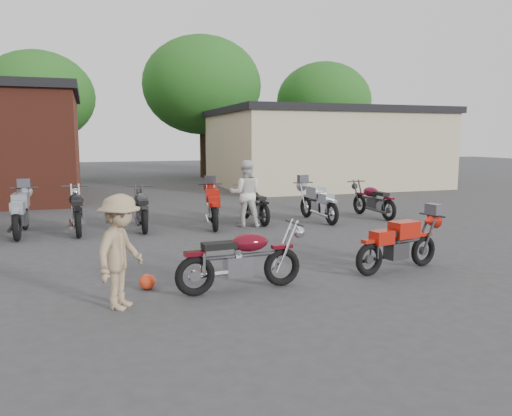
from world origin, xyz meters
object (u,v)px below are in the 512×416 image
object	(u,v)px
helmet	(147,282)
row_bike_2	(77,208)
row_bike_4	(213,204)
row_bike_7	(373,198)
row_bike_3	(142,207)
row_bike_6	(318,201)
sportbike	(399,241)
row_bike_1	(21,211)
vintage_motorcycle	(242,255)
row_bike_5	(254,202)
person_light	(246,194)
person_tan	(121,252)

from	to	relation	value
helmet	row_bike_2	distance (m)	5.57
row_bike_4	row_bike_7	distance (m)	4.93
row_bike_3	row_bike_6	size ratio (longest dim) A/B	1.01
row_bike_4	row_bike_7	size ratio (longest dim) A/B	1.06
sportbike	row_bike_6	distance (m)	5.46
row_bike_3	row_bike_1	bearing A→B (deg)	89.07
row_bike_7	row_bike_1	bearing A→B (deg)	83.43
row_bike_1	row_bike_6	size ratio (longest dim) A/B	1.04
row_bike_1	row_bike_2	bearing A→B (deg)	-92.09
helmet	row_bike_7	bearing A→B (deg)	35.69
row_bike_2	row_bike_3	bearing A→B (deg)	-94.56
row_bike_4	row_bike_6	xyz separation A→B (m)	(3.06, -0.07, -0.02)
vintage_motorcycle	sportbike	size ratio (longest dim) A/B	1.08
row_bike_4	row_bike_6	size ratio (longest dim) A/B	1.03
sportbike	row_bike_5	size ratio (longest dim) A/B	0.94
row_bike_3	helmet	bearing A→B (deg)	176.17
helmet	row_bike_4	world-z (taller)	row_bike_4
helmet	row_bike_2	world-z (taller)	row_bike_2
vintage_motorcycle	row_bike_2	xyz separation A→B (m)	(-2.51, 5.97, 0.04)
sportbike	person_light	xyz separation A→B (m)	(-1.23, 5.19, 0.36)
helmet	row_bike_4	xyz separation A→B (m)	(2.31, 5.15, 0.48)
helmet	row_bike_4	distance (m)	5.67
person_light	row_bike_3	bearing A→B (deg)	7.00
person_light	row_bike_7	bearing A→B (deg)	-158.74
vintage_motorcycle	row_bike_7	distance (m)	8.19
sportbike	row_bike_7	xyz separation A→B (m)	(2.85, 5.48, 0.04)
row_bike_4	helmet	bearing A→B (deg)	165.38
sportbike	row_bike_3	xyz separation A→B (m)	(-3.91, 5.67, 0.06)
vintage_motorcycle	sportbike	bearing A→B (deg)	1.50
sportbike	row_bike_1	world-z (taller)	row_bike_1
row_bike_2	row_bike_6	bearing A→B (deg)	-95.72
row_bike_4	row_bike_5	xyz separation A→B (m)	(1.27, 0.32, -0.04)
row_bike_1	row_bike_4	xyz separation A→B (m)	(4.72, -0.34, -0.00)
sportbike	row_bike_5	xyz separation A→B (m)	(-0.81, 5.75, 0.03)
vintage_motorcycle	person_tan	world-z (taller)	person_tan
person_tan	row_bike_2	bearing A→B (deg)	38.91
person_light	row_bike_3	distance (m)	2.74
person_tan	vintage_motorcycle	bearing A→B (deg)	-50.28
row_bike_1	row_bike_3	bearing A→B (deg)	-91.92
row_bike_2	row_bike_7	bearing A→B (deg)	-94.22
row_bike_3	row_bike_4	xyz separation A→B (m)	(1.84, -0.23, 0.01)
row_bike_5	row_bike_7	xyz separation A→B (m)	(3.66, -0.27, 0.01)
row_bike_6	row_bike_7	bearing A→B (deg)	-90.29
row_bike_4	row_bike_5	size ratio (longest dim) A/B	1.07
person_light	row_bike_4	xyz separation A→B (m)	(-0.85, 0.25, -0.28)
vintage_motorcycle	sportbike	world-z (taller)	vintage_motorcycle
person_light	vintage_motorcycle	bearing A→B (deg)	89.14
person_light	person_tan	distance (m)	6.70
sportbike	row_bike_7	world-z (taller)	row_bike_7
sportbike	person_tan	bearing A→B (deg)	174.17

